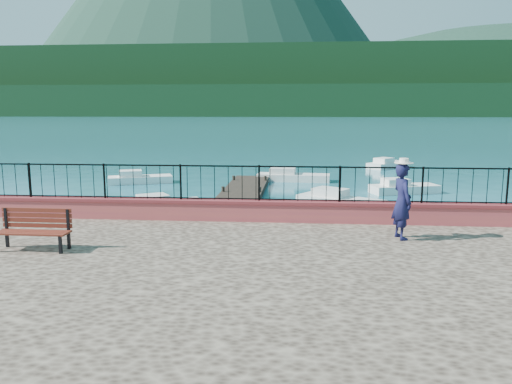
% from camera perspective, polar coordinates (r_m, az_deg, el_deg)
% --- Properties ---
extents(ground, '(2000.00, 2000.00, 0.00)m').
position_cam_1_polar(ground, '(10.77, 0.35, -13.97)').
color(ground, '#19596B').
rests_on(ground, ground).
extents(parapet, '(28.00, 0.46, 0.58)m').
position_cam_1_polar(parapet, '(13.86, 1.59, -2.17)').
color(parapet, '#B54841').
rests_on(parapet, promenade).
extents(railing, '(27.00, 0.05, 0.95)m').
position_cam_1_polar(railing, '(13.72, 1.60, 0.96)').
color(railing, black).
rests_on(railing, parapet).
extents(dock, '(2.00, 16.00, 0.30)m').
position_cam_1_polar(dock, '(22.41, -2.28, -1.18)').
color(dock, '#2D231C').
rests_on(dock, ground).
extents(far_forest, '(900.00, 60.00, 18.00)m').
position_cam_1_polar(far_forest, '(309.89, 4.88, 10.28)').
color(far_forest, black).
rests_on(far_forest, ground).
extents(foothills, '(900.00, 120.00, 44.00)m').
position_cam_1_polar(foothills, '(370.27, 4.94, 12.15)').
color(foothills, black).
rests_on(foothills, ground).
extents(companion_hill, '(448.00, 384.00, 180.00)m').
position_cam_1_polar(companion_hill, '(610.57, 26.27, 8.08)').
color(companion_hill, '#142D23').
rests_on(companion_hill, ground).
extents(park_bench, '(1.62, 0.55, 0.90)m').
position_cam_1_polar(park_bench, '(12.10, -24.05, -4.79)').
color(park_bench, black).
rests_on(park_bench, promenade).
extents(person, '(0.59, 0.75, 1.82)m').
position_cam_1_polar(person, '(12.37, 16.35, -1.03)').
color(person, '#111234').
rests_on(person, promenade).
extents(hat, '(0.44, 0.44, 0.12)m').
position_cam_1_polar(hat, '(12.23, 16.57, 3.45)').
color(hat, white).
rests_on(hat, person).
extents(boat_0, '(3.52, 2.93, 0.80)m').
position_cam_1_polar(boat_0, '(21.29, -10.38, -1.21)').
color(boat_0, silver).
rests_on(boat_0, ground).
extents(boat_1, '(4.12, 3.36, 0.80)m').
position_cam_1_polar(boat_1, '(22.34, 9.84, -0.70)').
color(boat_1, silver).
rests_on(boat_1, ground).
extents(boat_2, '(3.67, 2.22, 0.80)m').
position_cam_1_polar(boat_2, '(26.80, 16.62, 0.73)').
color(boat_2, silver).
rests_on(boat_2, ground).
extents(boat_3, '(3.85, 2.49, 0.80)m').
position_cam_1_polar(boat_3, '(29.91, -13.10, 1.75)').
color(boat_3, white).
rests_on(boat_3, ground).
extents(boat_4, '(4.43, 1.65, 0.80)m').
position_cam_1_polar(boat_4, '(30.14, 4.29, 2.02)').
color(boat_4, silver).
rests_on(boat_4, ground).
extents(boat_5, '(3.46, 3.45, 0.80)m').
position_cam_1_polar(boat_5, '(38.11, 14.88, 3.29)').
color(boat_5, silver).
rests_on(boat_5, ground).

